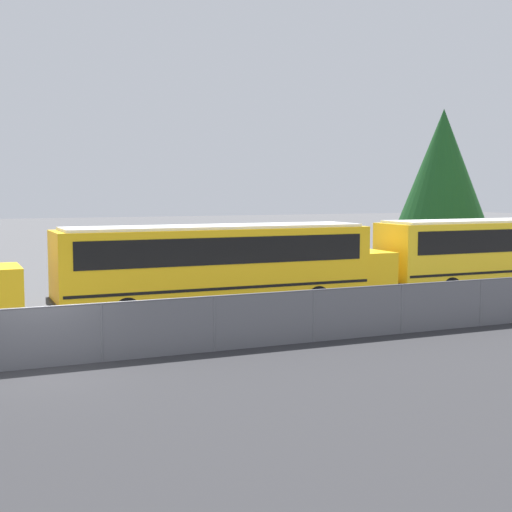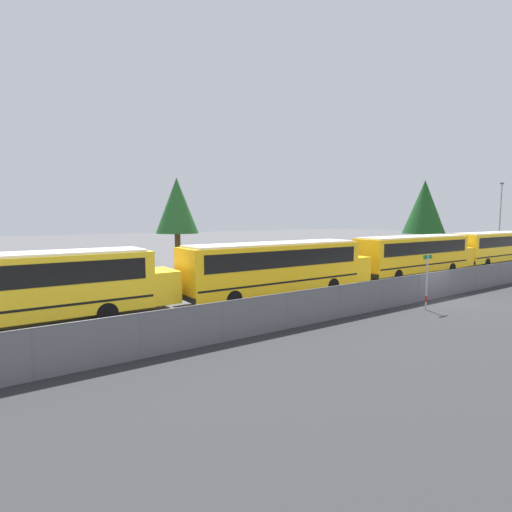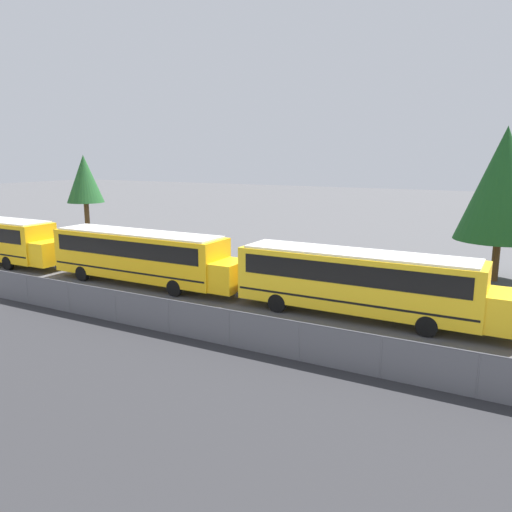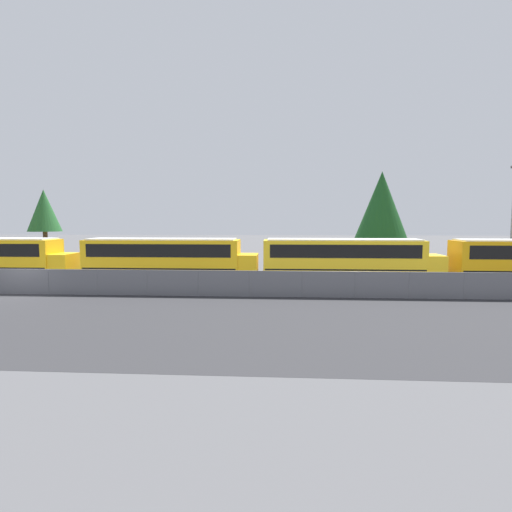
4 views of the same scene
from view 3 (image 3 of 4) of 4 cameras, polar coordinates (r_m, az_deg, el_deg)
school_bus_4 at (r=30.07m, az=-12.94°, el=0.26°), size 12.82×2.53×3.14m
school_bus_5 at (r=23.78m, az=11.94°, el=-2.63°), size 12.82×2.53×3.14m
tree_1 at (r=33.06m, az=26.38°, el=7.37°), size 5.15×5.15×9.23m
tree_2 at (r=47.72m, az=-19.01°, el=8.28°), size 3.25×3.25×7.59m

